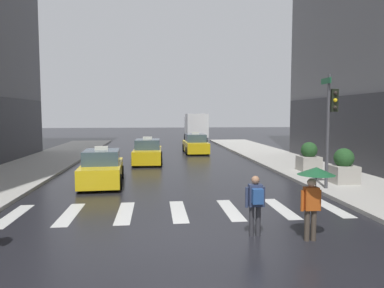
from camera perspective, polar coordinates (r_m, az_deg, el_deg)
name	(u,v)px	position (r m, az deg, el deg)	size (l,w,h in m)	color
ground_plane	(186,242)	(9.64, -0.93, -15.29)	(160.00, 160.00, 0.00)	black
crosswalk_markings	(178,211)	(12.49, -2.15, -10.57)	(11.30, 2.80, 0.01)	silver
traffic_light_pole	(330,115)	(16.26, 21.06, 4.27)	(0.44, 0.84, 4.80)	#47474C
taxi_lead	(102,169)	(17.59, -14.05, -3.82)	(2.12, 4.63, 1.80)	yellow
taxi_second	(148,153)	(24.42, -7.02, -1.35)	(2.01, 4.58, 1.80)	yellow
taxi_third	(195,145)	(30.52, 0.54, -0.10)	(1.98, 4.56, 1.80)	yellow
box_truck	(196,127)	(40.79, 0.56, 2.71)	(2.45, 7.60, 3.35)	#2D2D2D
pedestrian_with_umbrella	(314,183)	(9.88, 18.78, -5.92)	(0.96, 0.96, 1.94)	#473D33
pedestrian_with_backpack	(256,201)	(9.95, 10.02, -8.87)	(0.55, 0.43, 1.65)	#333338
planter_near_corner	(344,167)	(17.94, 22.85, -3.41)	(1.10, 1.10, 1.60)	#A8A399
planter_mid_block	(309,158)	(21.16, 18.01, -2.08)	(1.10, 1.10, 1.60)	#A8A399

